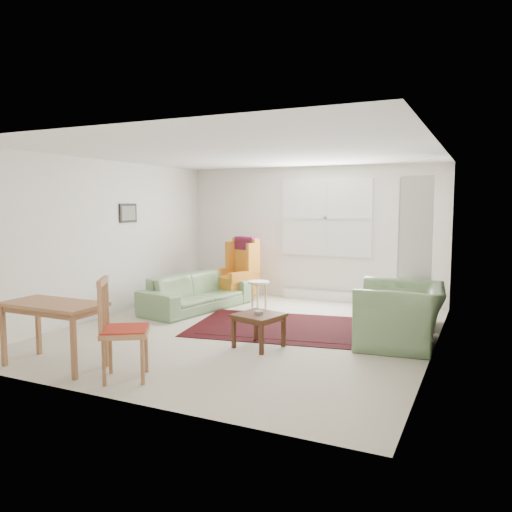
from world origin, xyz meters
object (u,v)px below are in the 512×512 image
at_px(coffee_table, 259,330).
at_px(stool, 258,295).
at_px(cabinet, 416,252).
at_px(desk, 55,334).
at_px(desk_chair, 125,329).
at_px(sofa, 197,286).
at_px(armchair, 400,309).
at_px(wingback_chair, 233,269).

relative_size(coffee_table, stool, 1.07).
relative_size(coffee_table, cabinet, 0.24).
distance_m(coffee_table, desk, 2.39).
height_order(coffee_table, desk_chair, desk_chair).
bearing_deg(stool, sofa, -154.22).
bearing_deg(coffee_table, armchair, 28.52).
bearing_deg(coffee_table, desk, -137.20).
relative_size(sofa, cabinet, 0.94).
bearing_deg(coffee_table, cabinet, 51.78).
height_order(stool, desk_chair, desk_chair).
relative_size(sofa, coffee_table, 3.88).
xyz_separation_m(armchair, desk_chair, (-2.36, -2.48, 0.06)).
xyz_separation_m(stool, cabinet, (2.57, -0.01, 0.85)).
bearing_deg(sofa, desk_chair, -149.49).
bearing_deg(sofa, coffee_table, -119.12).
distance_m(wingback_chair, stool, 1.00).
bearing_deg(stool, desk_chair, -87.06).
bearing_deg(desk_chair, desk, 58.85).
distance_m(cabinet, desk_chair, 4.42).
bearing_deg(cabinet, desk_chair, -128.25).
height_order(sofa, armchair, armchair).
relative_size(stool, desk_chair, 0.47).
bearing_deg(wingback_chair, coffee_table, -34.38).
relative_size(wingback_chair, desk_chair, 1.12).
bearing_deg(armchair, stool, -121.13).
distance_m(sofa, coffee_table, 2.50).
xyz_separation_m(sofa, coffee_table, (1.90, -1.61, -0.20)).
distance_m(coffee_table, stool, 2.28).
height_order(coffee_table, desk, desk).
height_order(coffee_table, cabinet, cabinet).
relative_size(sofa, armchair, 1.71).
bearing_deg(desk, armchair, 36.64).
xyz_separation_m(coffee_table, cabinet, (1.62, 2.06, 0.88)).
bearing_deg(sofa, wingback_chair, 0.91).
bearing_deg(wingback_chair, stool, -13.13).
relative_size(armchair, stool, 2.44).
distance_m(armchair, wingback_chair, 3.75).
xyz_separation_m(stool, desk, (-0.80, -3.69, 0.11)).
height_order(armchair, cabinet, cabinet).
bearing_deg(sofa, stool, -53.12).
xyz_separation_m(sofa, desk, (0.15, -3.23, -0.06)).
xyz_separation_m(armchair, coffee_table, (-1.59, -0.87, -0.25)).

